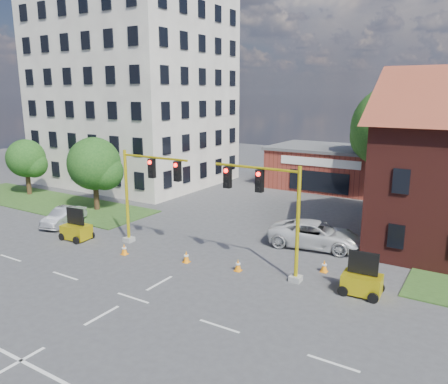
# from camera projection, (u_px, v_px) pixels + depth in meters

# --- Properties ---
(ground) EXTENTS (120.00, 120.00, 0.00)m
(ground) POSITION_uv_depth(u_px,v_px,m) (133.00, 298.00, 21.30)
(ground) COLOR #3E3E40
(ground) RESTS_ON ground
(grass_verge_nw) EXTENTS (22.00, 6.00, 0.08)m
(grass_verge_nw) POSITION_uv_depth(u_px,v_px,m) (47.00, 202.00, 39.85)
(grass_verge_nw) COLOR #2A4A1C
(grass_verge_nw) RESTS_ON ground
(lane_markings) EXTENTS (60.00, 36.00, 0.01)m
(lane_markings) POSITION_uv_depth(u_px,v_px,m) (84.00, 325.00, 18.82)
(lane_markings) COLOR white
(lane_markings) RESTS_ON ground
(office_block) EXTENTS (18.40, 15.40, 20.60)m
(office_block) POSITION_uv_depth(u_px,v_px,m) (133.00, 87.00, 47.42)
(office_block) COLOR #BDB4A6
(office_block) RESTS_ON ground
(brick_shop) EXTENTS (12.40, 8.40, 4.30)m
(brick_shop) POSITION_uv_depth(u_px,v_px,m) (332.00, 167.00, 45.67)
(brick_shop) COLOR maroon
(brick_shop) RESTS_ON ground
(tree_large) EXTENTS (8.17, 7.78, 10.57)m
(tree_large) POSITION_uv_depth(u_px,v_px,m) (400.00, 132.00, 38.77)
(tree_large) COLOR #3A2615
(tree_large) RESTS_ON ground
(tree_nw_front) EXTENTS (4.62, 4.40, 6.21)m
(tree_nw_front) POSITION_uv_depth(u_px,v_px,m) (97.00, 166.00, 36.28)
(tree_nw_front) COLOR #3A2615
(tree_nw_front) RESTS_ON ground
(tree_nw_rear) EXTENTS (3.82, 3.64, 5.43)m
(tree_nw_rear) POSITION_uv_depth(u_px,v_px,m) (28.00, 160.00, 41.93)
(tree_nw_rear) COLOR #3A2615
(tree_nw_rear) RESTS_ON ground
(signal_mast_west) EXTENTS (5.30, 0.60, 6.20)m
(signal_mast_west) POSITION_uv_depth(u_px,v_px,m) (145.00, 187.00, 27.63)
(signal_mast_west) COLOR #989893
(signal_mast_west) RESTS_ON ground
(signal_mast_east) EXTENTS (5.30, 0.60, 6.20)m
(signal_mast_east) POSITION_uv_depth(u_px,v_px,m) (269.00, 206.00, 23.16)
(signal_mast_east) COLOR #989893
(signal_mast_east) RESTS_ON ground
(trailer_west) EXTENTS (1.95, 1.40, 2.10)m
(trailer_west) POSITION_uv_depth(u_px,v_px,m) (76.00, 230.00, 29.64)
(trailer_west) COLOR yellow
(trailer_west) RESTS_ON ground
(trailer_east) EXTENTS (1.94, 1.35, 2.13)m
(trailer_east) POSITION_uv_depth(u_px,v_px,m) (362.00, 282.00, 21.56)
(trailer_east) COLOR yellow
(trailer_east) RESTS_ON ground
(cone_a) EXTENTS (0.40, 0.40, 0.70)m
(cone_a) POSITION_uv_depth(u_px,v_px,m) (124.00, 249.00, 26.96)
(cone_a) COLOR orange
(cone_a) RESTS_ON ground
(cone_b) EXTENTS (0.40, 0.40, 0.70)m
(cone_b) POSITION_uv_depth(u_px,v_px,m) (186.00, 257.00, 25.71)
(cone_b) COLOR orange
(cone_b) RESTS_ON ground
(cone_c) EXTENTS (0.40, 0.40, 0.70)m
(cone_c) POSITION_uv_depth(u_px,v_px,m) (238.00, 265.00, 24.47)
(cone_c) COLOR orange
(cone_c) RESTS_ON ground
(cone_d) EXTENTS (0.40, 0.40, 0.70)m
(cone_d) POSITION_uv_depth(u_px,v_px,m) (324.00, 266.00, 24.33)
(cone_d) COLOR orange
(cone_d) RESTS_ON ground
(pickup_white) EXTENTS (6.36, 3.69, 1.67)m
(pickup_white) POSITION_uv_depth(u_px,v_px,m) (316.00, 234.00, 28.20)
(pickup_white) COLOR silver
(pickup_white) RESTS_ON ground
(sedan_silver_front) EXTENTS (2.52, 4.30, 1.34)m
(sedan_silver_front) POSITION_uv_depth(u_px,v_px,m) (64.00, 216.00, 32.89)
(sedan_silver_front) COLOR #AEB0B6
(sedan_silver_front) RESTS_ON ground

